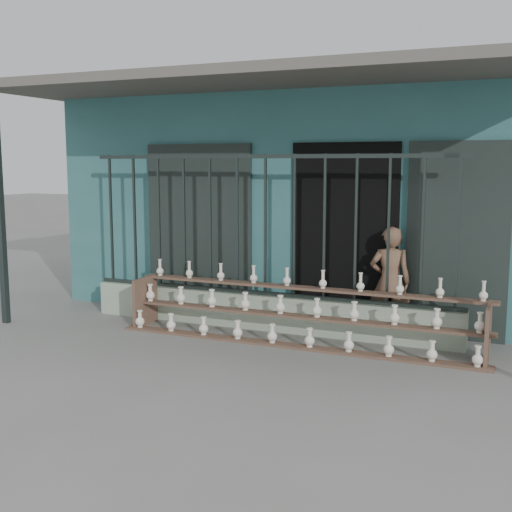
% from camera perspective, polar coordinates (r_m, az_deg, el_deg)
% --- Properties ---
extents(ground, '(60.00, 60.00, 0.00)m').
position_cam_1_polar(ground, '(7.24, -3.13, -8.91)').
color(ground, slate).
extents(workshop_building, '(7.40, 6.60, 3.21)m').
position_cam_1_polar(workshop_building, '(10.89, 6.72, 5.48)').
color(workshop_building, '#336A6C').
rests_on(workshop_building, ground).
extents(parapet_wall, '(5.00, 0.20, 0.45)m').
position_cam_1_polar(parapet_wall, '(8.33, 0.81, -5.01)').
color(parapet_wall, '#A2B59B').
rests_on(parapet_wall, ground).
extents(security_fence, '(5.00, 0.04, 1.80)m').
position_cam_1_polar(security_fence, '(8.14, 0.83, 2.71)').
color(security_fence, '#283330').
rests_on(security_fence, parapet_wall).
extents(shelf_rack, '(4.50, 0.68, 0.85)m').
position_cam_1_polar(shelf_rack, '(7.72, 3.73, -5.09)').
color(shelf_rack, brown).
rests_on(shelf_rack, ground).
extents(elderly_woman, '(0.56, 0.44, 1.37)m').
position_cam_1_polar(elderly_woman, '(8.08, 11.82, -2.26)').
color(elderly_woman, brown).
rests_on(elderly_woman, ground).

